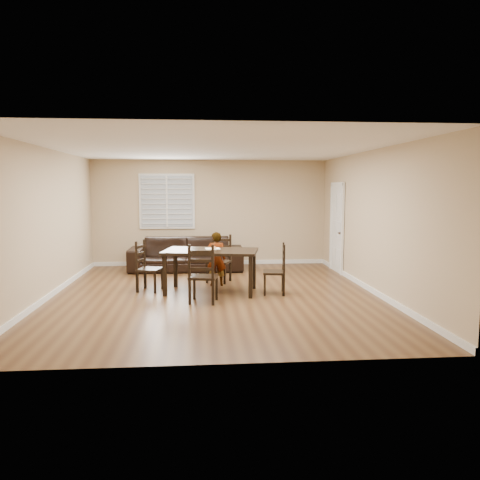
% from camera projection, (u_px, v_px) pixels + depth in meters
% --- Properties ---
extents(ground, '(7.00, 7.00, 0.00)m').
position_uv_depth(ground, '(215.00, 295.00, 8.75)').
color(ground, brown).
rests_on(ground, ground).
extents(room, '(6.04, 7.04, 2.72)m').
position_uv_depth(room, '(216.00, 198.00, 8.73)').
color(room, tan).
rests_on(room, ground).
extents(dining_table, '(1.90, 1.29, 0.82)m').
position_uv_depth(dining_table, '(211.00, 254.00, 8.87)').
color(dining_table, black).
rests_on(dining_table, ground).
extents(chair_near, '(0.58, 0.56, 1.00)m').
position_uv_depth(chair_near, '(221.00, 260.00, 9.98)').
color(chair_near, black).
rests_on(chair_near, ground).
extents(chair_far, '(0.54, 0.52, 1.04)m').
position_uv_depth(chair_far, '(202.00, 277.00, 7.99)').
color(chair_far, black).
rests_on(chair_far, ground).
extents(chair_left, '(0.52, 0.54, 0.98)m').
position_uv_depth(chair_left, '(144.00, 268.00, 9.05)').
color(chair_left, black).
rests_on(chair_left, ground).
extents(chair_right, '(0.45, 0.48, 0.96)m').
position_uv_depth(chair_right, '(280.00, 271.00, 8.77)').
color(chair_right, black).
rests_on(chair_right, ground).
extents(child, '(0.40, 0.27, 1.10)m').
position_uv_depth(child, '(216.00, 259.00, 9.51)').
color(child, gray).
rests_on(child, ground).
extents(napkin, '(0.30, 0.30, 0.00)m').
position_uv_depth(napkin, '(213.00, 249.00, 9.05)').
color(napkin, white).
rests_on(napkin, dining_table).
extents(donut, '(0.11, 0.11, 0.04)m').
position_uv_depth(donut, '(214.00, 247.00, 9.05)').
color(donut, '#B2703F').
rests_on(donut, napkin).
extents(sofa, '(2.73, 1.10, 0.79)m').
position_uv_depth(sofa, '(186.00, 254.00, 11.32)').
color(sofa, black).
rests_on(sofa, ground).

